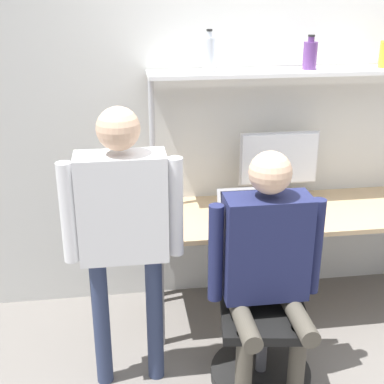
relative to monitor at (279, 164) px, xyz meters
The scene contains 12 objects.
ground_plane 1.12m from the monitor, 77.83° to the right, with size 12.00×12.00×0.00m, color slate.
wall_back 0.42m from the monitor, 58.83° to the left, with size 8.00×0.06×2.70m.
desk 0.39m from the monitor, 56.95° to the right, with size 1.99×0.65×0.72m.
shelf_unit 0.41m from the monitor, ahead, with size 1.89×0.26×1.58m.
monitor is the anchor object (origin of this frame).
laptop 0.46m from the monitor, 133.52° to the right, with size 0.33×0.21×0.20m.
cell_phone 0.39m from the monitor, 93.96° to the right, with size 0.07×0.15×0.01m.
office_chair 1.10m from the monitor, 110.29° to the right, with size 0.56×0.56×0.89m.
person_seated 0.90m from the monitor, 109.66° to the right, with size 0.61×0.47×1.33m.
person_standing 1.25m from the monitor, 144.79° to the right, with size 0.61×0.21×1.55m.
bottle_clear 0.84m from the monitor, behind, with size 0.07×0.07×0.24m.
bottle_purple 0.70m from the monitor, ahead, with size 0.08×0.08×0.20m.
Camera 1 is at (-1.13, -2.65, 2.10)m, focal length 50.00 mm.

